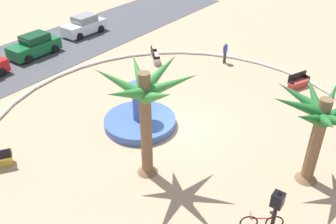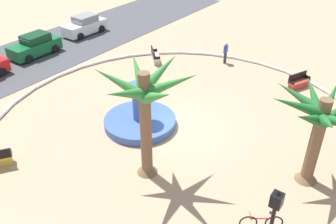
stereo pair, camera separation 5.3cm
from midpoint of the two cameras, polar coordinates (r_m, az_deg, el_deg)
ground_plane at (r=20.29m, az=1.98°, el=-2.52°), size 80.00×80.00×0.00m
plaza_curb at (r=20.23m, az=1.98°, el=-2.29°), size 21.15×21.15×0.20m
street_asphalt at (r=30.25m, az=-22.25°, el=7.30°), size 48.00×8.00×0.03m
fountain at (r=20.38m, az=-4.34°, el=-1.26°), size 4.01×4.01×2.54m
palm_tree_near_fountain at (r=16.26m, az=22.90°, el=-1.13°), size 4.21×4.36×4.51m
palm_tree_by_curb at (r=15.19m, az=-3.42°, el=1.77°), size 4.57×4.23×5.44m
bench_east at (r=27.98m, az=-1.93°, el=8.56°), size 1.46×1.50×1.00m
bench_southwest at (r=25.66m, az=19.79°, el=4.29°), size 1.67×1.09×1.00m
bicycle_red_frame at (r=15.22m, az=14.48°, el=-16.37°), size 1.07×1.42×0.94m
person_pedestrian_stroll at (r=27.82m, az=9.05°, el=9.32°), size 0.53×0.22×1.66m
parked_car_second at (r=30.74m, az=-20.04°, el=9.71°), size 4.01×1.95×1.67m
parked_car_third at (r=34.26m, az=-12.89°, el=13.06°), size 4.04×2.00×1.67m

